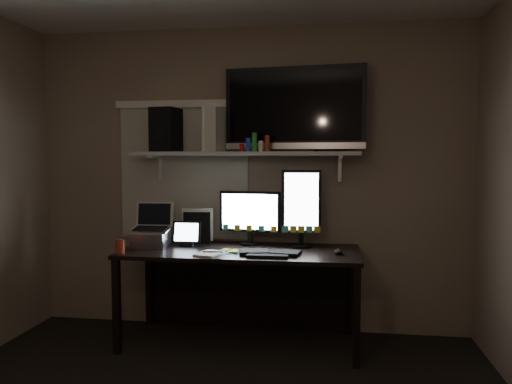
% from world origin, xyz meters
% --- Properties ---
extents(back_wall, '(3.60, 0.00, 3.60)m').
position_xyz_m(back_wall, '(0.00, 1.80, 1.25)').
color(back_wall, '#716051').
rests_on(back_wall, floor).
extents(window_blinds, '(1.10, 0.02, 1.10)m').
position_xyz_m(window_blinds, '(-0.55, 1.79, 1.30)').
color(window_blinds, '#B4B1A2').
rests_on(window_blinds, back_wall).
extents(desk, '(1.80, 0.75, 0.73)m').
position_xyz_m(desk, '(0.00, 1.55, 0.55)').
color(desk, black).
rests_on(desk, floor).
extents(wall_shelf, '(1.80, 0.35, 0.03)m').
position_xyz_m(wall_shelf, '(0.00, 1.62, 1.46)').
color(wall_shelf, '#B0B0AB').
rests_on(wall_shelf, back_wall).
extents(monitor_landscape, '(0.51, 0.11, 0.44)m').
position_xyz_m(monitor_landscape, '(0.04, 1.65, 0.95)').
color(monitor_landscape, black).
rests_on(monitor_landscape, desk).
extents(monitor_portrait, '(0.31, 0.07, 0.62)m').
position_xyz_m(monitor_portrait, '(0.45, 1.60, 1.04)').
color(monitor_portrait, black).
rests_on(monitor_portrait, desk).
extents(keyboard, '(0.46, 0.19, 0.03)m').
position_xyz_m(keyboard, '(0.24, 1.27, 0.74)').
color(keyboard, black).
rests_on(keyboard, desk).
extents(mouse, '(0.07, 0.11, 0.04)m').
position_xyz_m(mouse, '(0.74, 1.35, 0.75)').
color(mouse, black).
rests_on(mouse, desk).
extents(notepad, '(0.20, 0.25, 0.01)m').
position_xyz_m(notepad, '(-0.19, 1.21, 0.74)').
color(notepad, white).
rests_on(notepad, desk).
extents(tablet, '(0.23, 0.10, 0.20)m').
position_xyz_m(tablet, '(-0.45, 1.51, 0.83)').
color(tablet, black).
rests_on(tablet, desk).
extents(file_sorter, '(0.23, 0.12, 0.28)m').
position_xyz_m(file_sorter, '(-0.40, 1.67, 0.87)').
color(file_sorter, black).
rests_on(file_sorter, desk).
extents(laptop, '(0.31, 0.26, 0.34)m').
position_xyz_m(laptop, '(-0.72, 1.44, 0.90)').
color(laptop, silver).
rests_on(laptop, desk).
extents(cup, '(0.08, 0.08, 0.10)m').
position_xyz_m(cup, '(-0.85, 1.15, 0.78)').
color(cup, maroon).
rests_on(cup, desk).
extents(sticky_notes, '(0.38, 0.32, 0.00)m').
position_xyz_m(sticky_notes, '(-0.13, 1.33, 0.73)').
color(sticky_notes, yellow).
rests_on(sticky_notes, desk).
extents(tv, '(1.13, 0.32, 0.67)m').
position_xyz_m(tv, '(0.39, 1.67, 1.81)').
color(tv, black).
rests_on(tv, wall_shelf).
extents(game_console, '(0.14, 0.30, 0.34)m').
position_xyz_m(game_console, '(-0.24, 1.60, 1.65)').
color(game_console, beige).
rests_on(game_console, wall_shelf).
extents(speaker, '(0.22, 0.26, 0.36)m').
position_xyz_m(speaker, '(-0.65, 1.64, 1.66)').
color(speaker, black).
rests_on(speaker, wall_shelf).
extents(bottles, '(0.25, 0.11, 0.15)m').
position_xyz_m(bottles, '(0.09, 1.57, 1.56)').
color(bottles, '#A50F0C').
rests_on(bottles, wall_shelf).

